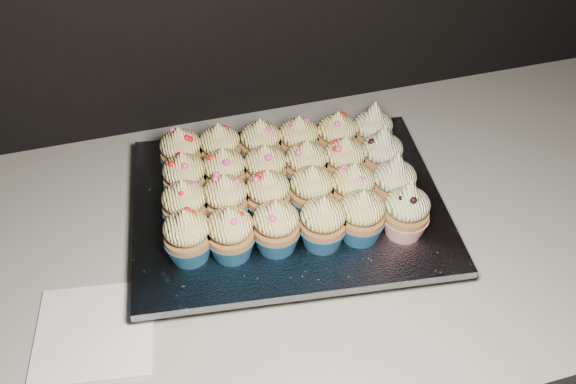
# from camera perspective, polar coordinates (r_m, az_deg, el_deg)

# --- Properties ---
(worktop) EXTENTS (2.44, 0.64, 0.04)m
(worktop) POSITION_cam_1_polar(r_m,az_deg,el_deg) (0.93, -5.62, -5.52)
(worktop) COLOR beige
(worktop) RESTS_ON cabinet
(napkin) EXTENTS (0.16, 0.16, 0.00)m
(napkin) POSITION_cam_1_polar(r_m,az_deg,el_deg) (0.85, -16.80, -11.77)
(napkin) COLOR white
(napkin) RESTS_ON worktop
(baking_tray) EXTENTS (0.44, 0.36, 0.02)m
(baking_tray) POSITION_cam_1_polar(r_m,az_deg,el_deg) (0.94, 0.00, -1.75)
(baking_tray) COLOR black
(baking_tray) RESTS_ON worktop
(foil_lining) EXTENTS (0.48, 0.40, 0.01)m
(foil_lining) POSITION_cam_1_polar(r_m,az_deg,el_deg) (0.93, 0.00, -1.00)
(foil_lining) COLOR silver
(foil_lining) RESTS_ON baking_tray
(cupcake_0) EXTENTS (0.06, 0.06, 0.08)m
(cupcake_0) POSITION_cam_1_polar(r_m,az_deg,el_deg) (0.83, -8.91, -3.88)
(cupcake_0) COLOR #1A527B
(cupcake_0) RESTS_ON foil_lining
(cupcake_1) EXTENTS (0.06, 0.06, 0.08)m
(cupcake_1) POSITION_cam_1_polar(r_m,az_deg,el_deg) (0.83, -5.13, -3.68)
(cupcake_1) COLOR #1A527B
(cupcake_1) RESTS_ON foil_lining
(cupcake_2) EXTENTS (0.06, 0.06, 0.08)m
(cupcake_2) POSITION_cam_1_polar(r_m,az_deg,el_deg) (0.83, -1.06, -3.09)
(cupcake_2) COLOR #1A527B
(cupcake_2) RESTS_ON foil_lining
(cupcake_3) EXTENTS (0.06, 0.06, 0.08)m
(cupcake_3) POSITION_cam_1_polar(r_m,az_deg,el_deg) (0.84, 3.12, -2.75)
(cupcake_3) COLOR #1A527B
(cupcake_3) RESTS_ON foil_lining
(cupcake_4) EXTENTS (0.06, 0.06, 0.08)m
(cupcake_4) POSITION_cam_1_polar(r_m,az_deg,el_deg) (0.85, 6.55, -2.13)
(cupcake_4) COLOR #1A527B
(cupcake_4) RESTS_ON foil_lining
(cupcake_5) EXTENTS (0.06, 0.06, 0.10)m
(cupcake_5) POSITION_cam_1_polar(r_m,az_deg,el_deg) (0.87, 10.48, -1.67)
(cupcake_5) COLOR red
(cupcake_5) RESTS_ON foil_lining
(cupcake_6) EXTENTS (0.06, 0.06, 0.08)m
(cupcake_6) POSITION_cam_1_polar(r_m,az_deg,el_deg) (0.87, -9.13, -1.23)
(cupcake_6) COLOR #1A527B
(cupcake_6) RESTS_ON foil_lining
(cupcake_7) EXTENTS (0.06, 0.06, 0.08)m
(cupcake_7) POSITION_cam_1_polar(r_m,az_deg,el_deg) (0.87, -5.55, -0.73)
(cupcake_7) COLOR #1A527B
(cupcake_7) RESTS_ON foil_lining
(cupcake_8) EXTENTS (0.06, 0.06, 0.08)m
(cupcake_8) POSITION_cam_1_polar(r_m,az_deg,el_deg) (0.88, -1.78, -0.31)
(cupcake_8) COLOR #1A527B
(cupcake_8) RESTS_ON foil_lining
(cupcake_9) EXTENTS (0.06, 0.06, 0.08)m
(cupcake_9) POSITION_cam_1_polar(r_m,az_deg,el_deg) (0.88, 2.14, 0.11)
(cupcake_9) COLOR #1A527B
(cupcake_9) RESTS_ON foil_lining
(cupcake_10) EXTENTS (0.06, 0.06, 0.08)m
(cupcake_10) POSITION_cam_1_polar(r_m,az_deg,el_deg) (0.89, 5.74, 0.29)
(cupcake_10) COLOR #1A527B
(cupcake_10) RESTS_ON foil_lining
(cupcake_11) EXTENTS (0.06, 0.06, 0.10)m
(cupcake_11) POSITION_cam_1_polar(r_m,az_deg,el_deg) (0.90, 9.41, 0.76)
(cupcake_11) COLOR red
(cupcake_11) RESTS_ON foil_lining
(cupcake_12) EXTENTS (0.06, 0.06, 0.08)m
(cupcake_12) POSITION_cam_1_polar(r_m,az_deg,el_deg) (0.91, -9.14, 1.22)
(cupcake_12) COLOR #1A527B
(cupcake_12) RESTS_ON foil_lining
(cupcake_13) EXTENTS (0.06, 0.06, 0.08)m
(cupcake_13) POSITION_cam_1_polar(r_m,az_deg,el_deg) (0.92, -5.66, 1.68)
(cupcake_13) COLOR #1A527B
(cupcake_13) RESTS_ON foil_lining
(cupcake_14) EXTENTS (0.06, 0.06, 0.08)m
(cupcake_14) POSITION_cam_1_polar(r_m,az_deg,el_deg) (0.92, -2.00, 1.99)
(cupcake_14) COLOR #1A527B
(cupcake_14) RESTS_ON foil_lining
(cupcake_15) EXTENTS (0.06, 0.06, 0.08)m
(cupcake_15) POSITION_cam_1_polar(r_m,az_deg,el_deg) (0.92, 1.65, 2.38)
(cupcake_15) COLOR #1A527B
(cupcake_15) RESTS_ON foil_lining
(cupcake_16) EXTENTS (0.06, 0.06, 0.08)m
(cupcake_16) POSITION_cam_1_polar(r_m,az_deg,el_deg) (0.93, 5.02, 2.69)
(cupcake_16) COLOR #1A527B
(cupcake_16) RESTS_ON foil_lining
(cupcake_17) EXTENTS (0.06, 0.06, 0.10)m
(cupcake_17) POSITION_cam_1_polar(r_m,az_deg,el_deg) (0.95, 8.32, 3.26)
(cupcake_17) COLOR red
(cupcake_17) RESTS_ON foil_lining
(cupcake_18) EXTENTS (0.06, 0.06, 0.08)m
(cupcake_18) POSITION_cam_1_polar(r_m,az_deg,el_deg) (0.96, -9.45, 3.47)
(cupcake_18) COLOR #1A527B
(cupcake_18) RESTS_ON foil_lining
(cupcake_19) EXTENTS (0.06, 0.06, 0.08)m
(cupcake_19) POSITION_cam_1_polar(r_m,az_deg,el_deg) (0.96, -6.04, 3.85)
(cupcake_19) COLOR #1A527B
(cupcake_19) RESTS_ON foil_lining
(cupcake_20) EXTENTS (0.06, 0.06, 0.08)m
(cupcake_20) POSITION_cam_1_polar(r_m,az_deg,el_deg) (0.96, -2.43, 4.27)
(cupcake_20) COLOR #1A527B
(cupcake_20) RESTS_ON foil_lining
(cupcake_21) EXTENTS (0.06, 0.06, 0.08)m
(cupcake_21) POSITION_cam_1_polar(r_m,az_deg,el_deg) (0.97, 0.97, 4.56)
(cupcake_21) COLOR #1A527B
(cupcake_21) RESTS_ON foil_lining
(cupcake_22) EXTENTS (0.06, 0.06, 0.08)m
(cupcake_22) POSITION_cam_1_polar(r_m,az_deg,el_deg) (0.98, 4.35, 4.92)
(cupcake_22) COLOR #1A527B
(cupcake_22) RESTS_ON foil_lining
(cupcake_23) EXTENTS (0.06, 0.06, 0.10)m
(cupcake_23) POSITION_cam_1_polar(r_m,az_deg,el_deg) (0.99, 7.51, 5.38)
(cupcake_23) COLOR red
(cupcake_23) RESTS_ON foil_lining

